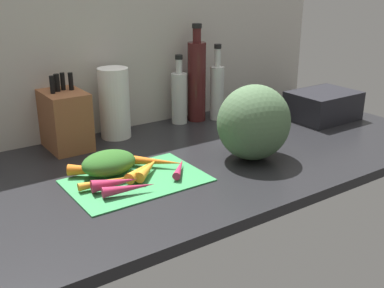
{
  "coord_description": "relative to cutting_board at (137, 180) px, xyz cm",
  "views": [
    {
      "loc": [
        -77.17,
        -111.22,
        53.25
      ],
      "look_at": [
        -6.94,
        -9.73,
        8.12
      ],
      "focal_mm": 43.75,
      "sensor_mm": 36.0,
      "label": 1
    }
  ],
  "objects": [
    {
      "name": "carrot_7",
      "position": [
        -7.53,
        -2.44,
        2.09
      ],
      "size": [
        12.64,
        5.65,
        3.37
      ],
      "primitive_type": "cone",
      "rotation": [
        0.0,
        1.57,
        -0.19
      ],
      "color": "#B2264C",
      "rests_on": "cutting_board"
    },
    {
      "name": "paper_towel_roll",
      "position": [
        11.85,
        36.73,
        11.58
      ],
      "size": [
        10.25,
        10.25,
        23.97
      ],
      "primitive_type": "cylinder",
      "color": "white",
      "rests_on": "ground_plane"
    },
    {
      "name": "carrot_3",
      "position": [
        9.07,
        4.34,
        1.81
      ],
      "size": [
        13.23,
        13.09,
        2.82
      ],
      "primitive_type": "cone",
      "rotation": [
        0.0,
        1.57,
        -0.78
      ],
      "color": "orange",
      "rests_on": "cutting_board"
    },
    {
      "name": "bottle_1",
      "position": [
        46.24,
        37.22,
        15.27
      ],
      "size": [
        6.86,
        6.86,
        36.29
      ],
      "color": "#471919",
      "rests_on": "ground_plane"
    },
    {
      "name": "carrot_6",
      "position": [
        4.53,
        1.43,
        1.96
      ],
      "size": [
        12.74,
        11.35,
        3.11
      ],
      "primitive_type": "cone",
      "rotation": [
        0.0,
        1.57,
        0.69
      ],
      "color": "orange",
      "rests_on": "cutting_board"
    },
    {
      "name": "carrot_4",
      "position": [
        -8.26,
        0.57,
        1.47
      ],
      "size": [
        15.71,
        3.96,
        2.15
      ],
      "primitive_type": "cone",
      "rotation": [
        0.0,
        1.57,
        -0.12
      ],
      "color": "orange",
      "rests_on": "cutting_board"
    },
    {
      "name": "cutting_board",
      "position": [
        0.0,
        0.0,
        0.0
      ],
      "size": [
        36.54,
        24.37,
        0.8
      ],
      "primitive_type": "cube",
      "color": "#338C4C",
      "rests_on": "ground_plane"
    },
    {
      "name": "carrot_5",
      "position": [
        1.8,
        1.12,
        1.96
      ],
      "size": [
        12.08,
        9.48,
        3.12
      ],
      "primitive_type": "cone",
      "rotation": [
        0.0,
        1.57,
        0.59
      ],
      "color": "orange",
      "rests_on": "cutting_board"
    },
    {
      "name": "winter_squash",
      "position": [
        37.4,
        -4.92,
        10.97
      ],
      "size": [
        22.88,
        20.89,
        22.75
      ],
      "primitive_type": "ellipsoid",
      "color": "#4C6B47",
      "rests_on": "ground_plane"
    },
    {
      "name": "bottle_0",
      "position": [
        38.82,
        37.95,
        9.84
      ],
      "size": [
        5.85,
        5.85,
        25.65
      ],
      "color": "silver",
      "rests_on": "ground_plane"
    },
    {
      "name": "carrot_greens_pile",
      "position": [
        -4.61,
        7.2,
        3.64
      ],
      "size": [
        15.33,
        11.79,
        6.49
      ],
      "primitive_type": "ellipsoid",
      "color": "#2D6023",
      "rests_on": "cutting_board"
    },
    {
      "name": "knife_block",
      "position": [
        -5.88,
        35.79,
        9.07
      ],
      "size": [
        12.25,
        16.96,
        24.11
      ],
      "color": "brown",
      "rests_on": "ground_plane"
    },
    {
      "name": "wall_back",
      "position": [
        23.55,
        45.73,
        29.6
      ],
      "size": [
        170.0,
        3.0,
        60.0
      ],
      "primitive_type": "cube",
      "color": "#BCB7AD",
      "rests_on": "ground_plane"
    },
    {
      "name": "ground_plane",
      "position": [
        23.55,
        7.23,
        -1.9
      ],
      "size": [
        170.0,
        80.0,
        3.0
      ],
      "primitive_type": "cube",
      "color": "black"
    },
    {
      "name": "carrot_2",
      "position": [
        -5.72,
        -6.89,
        1.78
      ],
      "size": [
        14.1,
        5.68,
        2.76
      ],
      "primitive_type": "cone",
      "rotation": [
        0.0,
        1.57,
        -0.22
      ],
      "color": "#B2264C",
      "rests_on": "cutting_board"
    },
    {
      "name": "carrot_1",
      "position": [
        12.24,
        -2.65,
        1.52
      ],
      "size": [
        9.62,
        10.45,
        2.25
      ],
      "primitive_type": "cone",
      "rotation": [
        0.0,
        1.57,
        0.85
      ],
      "color": "#B2264C",
      "rests_on": "cutting_board"
    },
    {
      "name": "dish_rack",
      "position": [
        86.85,
        10.4,
        5.01
      ],
      "size": [
        25.12,
        18.94,
        10.82
      ],
      "primitive_type": "cube",
      "color": "black",
      "rests_on": "ground_plane"
    },
    {
      "name": "bottle_2",
      "position": [
        53.46,
        34.02,
        10.88
      ],
      "size": [
        5.31,
        5.31,
        28.74
      ],
      "color": "silver",
      "rests_on": "ground_plane"
    },
    {
      "name": "carrot_0",
      "position": [
        -7.61,
        7.81,
        2.03
      ],
      "size": [
        15.52,
        12.16,
        3.25
      ],
      "primitive_type": "cone",
      "rotation": [
        0.0,
        1.57,
        -0.61
      ],
      "color": "orange",
      "rests_on": "cutting_board"
    }
  ]
}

